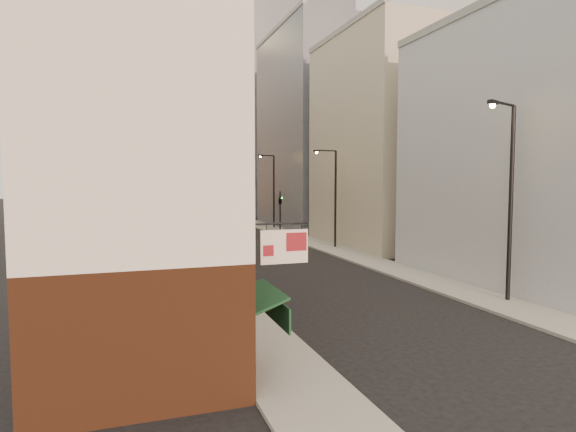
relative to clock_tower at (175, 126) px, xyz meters
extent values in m
plane|color=black|center=(1.00, -92.00, -17.63)|extent=(360.00, 360.00, 0.00)
cube|color=gray|center=(-5.50, -37.00, -17.56)|extent=(3.00, 140.00, 0.15)
cube|color=gray|center=(7.50, -37.00, -17.56)|extent=(3.00, 140.00, 0.15)
cube|color=#522B17|center=(-10.00, -83.00, -15.63)|extent=(6.00, 16.00, 4.00)
cube|color=beige|center=(-10.00, -83.00, -9.63)|extent=(6.00, 16.00, 8.00)
cube|color=#A2A2A8|center=(-7.20, -83.00, -5.53)|extent=(0.60, 16.00, 0.40)
cylinder|color=black|center=(-5.90, -89.00, -12.73)|extent=(2.40, 0.06, 0.06)
cube|color=beige|center=(-5.50, -89.00, -13.48)|extent=(1.60, 0.06, 1.10)
cube|color=maroon|center=(-5.10, -89.00, -13.33)|extent=(0.70, 0.10, 0.60)
cube|color=maroon|center=(-6.05, -89.00, -13.58)|extent=(0.35, 0.10, 0.35)
cube|color=black|center=(-6.35, -88.80, -15.08)|extent=(1.25, 3.00, 0.52)
cube|color=black|center=(-5.75, -88.80, -15.58)|extent=(0.06, 3.00, 0.80)
cube|color=#1850A4|center=(-6.95, -85.80, -15.43)|extent=(0.08, 0.40, 0.50)
cube|color=black|center=(-6.30, -78.00, -14.03)|extent=(0.80, 0.08, 1.50)
cube|color=black|center=(-6.30, -68.00, -14.23)|extent=(0.70, 0.08, 1.30)
cube|color=tan|center=(-11.00, -66.00, -9.63)|extent=(8.00, 12.00, 16.00)
cube|color=#A2A2A8|center=(-11.00, -50.00, -7.63)|extent=(8.00, 16.00, 20.00)
cube|color=#A1815D|center=(-11.00, -32.00, -9.13)|extent=(8.00, 18.00, 17.00)
cube|color=gray|center=(-11.00, -12.00, -5.63)|extent=(8.00, 20.00, 24.00)
cube|color=#A2A2A8|center=(13.00, -80.00, -9.63)|extent=(8.00, 16.00, 16.00)
cube|color=tan|center=(13.00, -62.00, -7.63)|extent=(8.00, 16.00, 20.00)
cube|color=gray|center=(13.00, -42.00, -4.63)|extent=(8.00, 20.00, 26.00)
cube|color=gray|center=(19.00, -14.00, 7.37)|extent=(20.00, 22.00, 50.00)
cube|color=#A1815D|center=(0.00, 0.00, -3.63)|extent=(14.00, 14.00, 28.00)
cube|color=#A1815D|center=(0.00, 0.00, 13.37)|extent=(10.00, 10.00, 6.00)
cylinder|color=#FFCC72|center=(0.00, 0.00, 18.87)|extent=(8.00, 8.00, 5.00)
cone|color=#A1815D|center=(0.00, 0.00, 23.37)|extent=(7.00, 7.00, 5.00)
cube|color=silver|center=(11.00, -14.00, -0.63)|extent=(8.00, 8.00, 34.00)
cylinder|color=silver|center=(11.00, -14.00, 17.87)|extent=(6.00, 6.00, 3.00)
sphere|color=#A2A2A8|center=(11.00, -14.00, 20.37)|extent=(4.40, 4.40, 4.40)
cylinder|color=black|center=(8.27, -84.12, -12.62)|extent=(0.22, 0.22, 10.03)
cylinder|color=black|center=(7.24, -84.54, -7.61)|extent=(2.12, 0.96, 0.13)
cube|color=black|center=(6.21, -84.95, -7.66)|extent=(0.66, 0.46, 0.20)
sphere|color=gold|center=(6.21, -84.95, -7.81)|extent=(0.27, 0.27, 0.27)
cylinder|color=black|center=(8.11, -62.97, -13.13)|extent=(0.20, 0.20, 9.01)
cylinder|color=black|center=(7.11, -63.09, -8.62)|extent=(2.00, 0.35, 0.12)
cube|color=black|center=(6.12, -63.20, -8.67)|extent=(0.57, 0.28, 0.18)
sphere|color=gold|center=(6.12, -63.20, -8.80)|extent=(0.24, 0.24, 0.24)
cylinder|color=black|center=(8.24, -43.16, -12.86)|extent=(0.21, 0.21, 9.55)
cylinder|color=black|center=(7.24, -43.50, -8.09)|extent=(2.05, 0.81, 0.13)
cube|color=black|center=(6.24, -43.85, -8.14)|extent=(0.63, 0.41, 0.19)
sphere|color=gold|center=(6.24, -43.85, -8.28)|extent=(0.25, 0.25, 0.25)
cylinder|color=black|center=(-6.04, -55.90, -15.13)|extent=(0.16, 0.16, 5.00)
imported|color=black|center=(-6.04, -55.90, -13.43)|extent=(0.43, 0.43, 1.09)
sphere|color=#19E533|center=(-6.29, -55.90, -13.43)|extent=(0.16, 0.16, 0.16)
cylinder|color=black|center=(7.47, -48.22, -15.13)|extent=(0.16, 0.16, 5.00)
imported|color=black|center=(7.47, -48.22, -13.43)|extent=(0.76, 0.76, 1.52)
sphere|color=#19E533|center=(7.72, -48.22, -13.43)|extent=(0.16, 0.16, 0.16)
camera|label=1|loc=(-10.34, -103.61, -11.36)|focal=30.00mm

